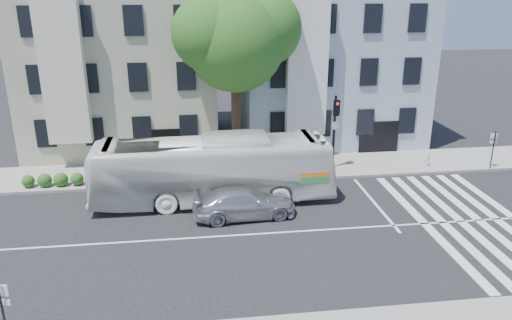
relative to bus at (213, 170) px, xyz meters
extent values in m
plane|color=black|center=(1.62, -3.93, -1.70)|extent=(120.00, 120.00, 0.00)
cube|color=gray|center=(1.62, 4.07, -1.63)|extent=(80.00, 4.00, 0.15)
cube|color=#A0A187|center=(-5.38, 11.07, 3.80)|extent=(12.00, 10.00, 11.00)
cube|color=#90A1AC|center=(8.62, 11.07, 3.80)|extent=(12.00, 10.00, 11.00)
cylinder|color=#2D2116|center=(1.62, 4.57, 0.90)|extent=(0.56, 0.56, 5.20)
sphere|color=#194817|center=(1.62, 4.57, 5.80)|extent=(5.60, 5.60, 5.60)
sphere|color=#194817|center=(3.22, 4.97, 6.50)|extent=(4.40, 4.40, 4.40)
sphere|color=#194817|center=(0.22, 4.27, 6.30)|extent=(4.20, 4.20, 4.20)
sphere|color=#194817|center=(1.92, 5.77, 7.50)|extent=(3.80, 3.80, 3.80)
sphere|color=#194817|center=(1.02, 5.17, 4.80)|extent=(3.40, 3.40, 3.40)
imported|color=white|center=(0.00, 0.00, 0.00)|extent=(3.01, 12.24, 3.40)
imported|color=silver|center=(1.35, -2.05, -0.99)|extent=(2.37, 5.06, 1.43)
cylinder|color=black|center=(7.27, 3.57, 0.55)|extent=(0.15, 0.15, 4.51)
cube|color=black|center=(7.27, 3.32, 2.16)|extent=(0.37, 0.33, 0.91)
sphere|color=red|center=(7.27, 3.19, 2.43)|extent=(0.17, 0.17, 0.17)
cylinder|color=white|center=(7.27, 3.42, 1.09)|extent=(0.45, 0.21, 0.47)
cylinder|color=silver|center=(12.97, 3.09, -1.22)|extent=(0.26, 0.26, 0.66)
sphere|color=silver|center=(12.97, 3.09, -0.85)|extent=(0.24, 0.24, 0.24)
cylinder|color=silver|center=(12.97, 3.09, -1.13)|extent=(0.45, 0.18, 0.15)
cylinder|color=black|center=(-6.57, -10.76, -0.28)|extent=(0.07, 0.07, 2.54)
cube|color=white|center=(-6.57, -10.66, 0.63)|extent=(0.46, 0.12, 0.35)
cube|color=white|center=(-6.57, -10.66, 0.22)|extent=(0.46, 0.12, 0.18)
cylinder|color=black|center=(16.56, 2.17, -0.39)|extent=(0.06, 0.06, 2.32)
cube|color=white|center=(16.56, 2.27, 0.44)|extent=(0.42, 0.08, 0.32)
cube|color=white|center=(16.56, 2.27, 0.07)|extent=(0.42, 0.08, 0.17)
camera|label=1|loc=(-0.90, -23.64, 8.89)|focal=35.00mm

